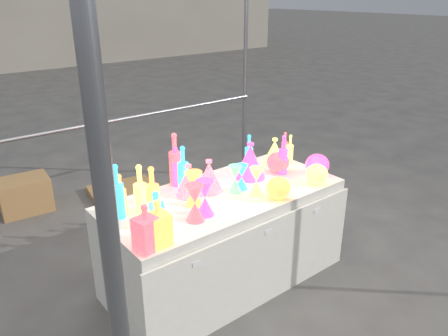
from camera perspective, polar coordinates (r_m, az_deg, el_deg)
ground at (r=3.60m, az=0.00°, el=-14.14°), size 80.00×80.00×0.00m
display_table at (r=3.39m, az=0.10°, el=-9.11°), size 1.84×0.83×0.75m
cardboard_box_closed at (r=4.95m, az=-24.58°, el=-3.20°), size 0.52×0.40×0.36m
cardboard_box_flat at (r=5.09m, az=-13.07°, el=-2.84°), size 0.78×0.61×0.06m
bottle_0 at (r=2.93m, az=-13.36°, el=-3.42°), size 0.10×0.10×0.29m
bottle_1 at (r=2.89m, az=-13.78°, el=-2.94°), size 0.10×0.10×0.37m
bottle_2 at (r=3.29m, az=-6.42°, el=1.13°), size 0.11×0.11×0.41m
bottle_3 at (r=3.30m, az=-6.30°, el=0.26°), size 0.10×0.10×0.31m
bottle_4 at (r=2.85m, az=-10.85°, el=-3.03°), size 0.10×0.10×0.37m
bottle_5 at (r=2.94m, az=-14.59°, el=-3.12°), size 0.08×0.08×0.33m
bottle_6 at (r=2.86m, az=-9.33°, el=-3.08°), size 0.10×0.10×0.35m
bottle_7 at (r=3.19m, az=-5.35°, el=-0.12°), size 0.09×0.09×0.36m
decanter_0 at (r=2.55m, az=-8.60°, el=-7.09°), size 0.12×0.12×0.29m
decanter_1 at (r=2.52m, az=-10.18°, el=-7.61°), size 0.14×0.14×0.29m
decanter_2 at (r=2.75m, az=-8.81°, el=-5.35°), size 0.12×0.12×0.24m
hourglass_0 at (r=2.80m, az=-3.83°, el=-4.58°), size 0.16×0.16×0.25m
hourglass_1 at (r=2.87m, az=-2.49°, el=-3.90°), size 0.15×0.15×0.24m
hourglass_2 at (r=3.16m, az=4.24°, el=-1.72°), size 0.11×0.11×0.21m
hourglass_3 at (r=3.19m, az=1.47°, el=-1.44°), size 0.13×0.13×0.21m
hourglass_4 at (r=3.00m, az=-3.97°, el=-2.69°), size 0.13×0.13×0.25m
hourglass_5 at (r=3.25m, az=2.32°, el=-1.16°), size 0.13×0.13×0.19m
globe_0 at (r=3.13m, az=7.10°, el=-2.76°), size 0.18×0.18×0.14m
globe_1 at (r=3.42m, az=11.99°, el=-0.92°), size 0.20×0.20×0.14m
globe_2 at (r=3.59m, az=7.05°, el=0.62°), size 0.24×0.24×0.15m
globe_3 at (r=3.58m, az=12.07°, el=0.29°), size 0.24×0.24×0.15m
lampshade_0 at (r=3.20m, az=-1.96°, el=-0.99°), size 0.26×0.26×0.24m
lampshade_1 at (r=3.14m, az=-4.63°, el=-1.58°), size 0.26×0.26×0.24m
lampshade_2 at (r=3.44m, az=3.44°, el=1.02°), size 0.26×0.26×0.29m
lampshade_3 at (r=3.72m, az=6.61°, el=2.15°), size 0.25×0.25×0.23m
bottle_8 at (r=3.57m, az=3.27°, el=2.03°), size 0.07×0.07×0.31m
bottle_9 at (r=3.86m, az=7.94°, el=2.92°), size 0.07×0.07×0.25m
bottle_10 at (r=3.52m, az=7.73°, el=1.74°), size 0.08×0.08×0.33m
bottle_11 at (r=3.77m, az=8.61°, el=2.50°), size 0.08×0.08×0.25m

